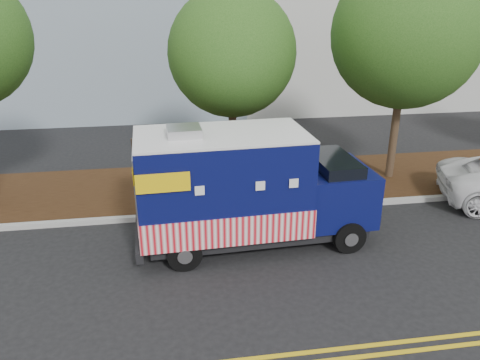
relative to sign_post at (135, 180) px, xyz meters
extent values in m
plane|color=black|center=(2.93, -1.55, -1.20)|extent=(120.00, 120.00, 0.00)
cube|color=#9E9E99|center=(2.93, -0.15, -1.12)|extent=(120.00, 0.18, 0.15)
cube|color=black|center=(2.93, 1.95, -1.12)|extent=(120.00, 4.00, 0.15)
cube|color=gold|center=(2.93, -6.00, -1.19)|extent=(120.00, 0.10, 0.01)
cylinder|color=#38281C|center=(3.06, 2.25, 0.47)|extent=(0.26, 0.26, 3.35)
sphere|color=#204A14|center=(3.06, 2.25, 3.14)|extent=(3.96, 3.96, 3.96)
cylinder|color=#38281C|center=(8.46, 1.71, 0.66)|extent=(0.26, 0.26, 3.73)
sphere|color=#204A14|center=(8.46, 1.71, 3.70)|extent=(4.67, 4.67, 4.67)
cube|color=#473828|center=(0.00, 0.00, 0.00)|extent=(0.06, 0.06, 2.40)
cube|color=black|center=(3.11, -1.79, -0.79)|extent=(5.54, 2.10, 0.27)
cube|color=#090E45|center=(2.23, -1.83, 0.56)|extent=(4.20, 2.43, 2.34)
cube|color=red|center=(2.23, -1.83, -0.27)|extent=(4.24, 2.49, 0.73)
cube|color=white|center=(2.23, -1.83, 1.75)|extent=(4.20, 2.43, 0.06)
cube|color=#B7B7BA|center=(1.36, -1.87, 1.87)|extent=(0.82, 0.82, 0.21)
cube|color=#090E45|center=(5.16, -1.70, 0.02)|extent=(1.85, 2.18, 1.37)
cube|color=black|center=(5.11, -1.70, 0.67)|extent=(1.06, 1.95, 0.63)
cube|color=black|center=(6.05, -1.65, -0.44)|extent=(0.17, 1.95, 0.29)
cube|color=black|center=(0.14, -1.93, -0.76)|extent=(0.28, 2.20, 0.27)
cube|color=#B7B7BA|center=(0.17, -1.93, 0.60)|extent=(0.12, 1.76, 1.85)
cube|color=#B7B7BA|center=(2.47, -0.66, 0.60)|extent=(1.76, 0.12, 1.07)
cube|color=yellow|center=(0.83, -3.06, 1.09)|extent=(1.17, 0.07, 0.44)
cube|color=yellow|center=(0.72, -0.74, 1.09)|extent=(1.17, 0.07, 0.44)
cylinder|color=black|center=(5.30, -2.69, -0.79)|extent=(0.83, 0.31, 0.82)
cylinder|color=black|center=(5.21, -0.70, -0.79)|extent=(0.83, 0.31, 0.82)
cylinder|color=black|center=(1.21, -2.87, -0.79)|extent=(0.83, 0.31, 0.82)
cylinder|color=black|center=(1.12, -0.89, -0.79)|extent=(0.83, 0.31, 0.82)
camera|label=1|loc=(1.05, -12.42, 4.88)|focal=35.00mm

